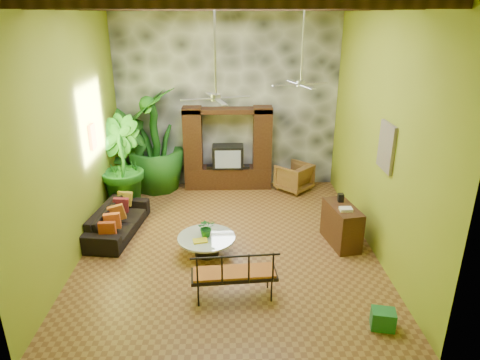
{
  "coord_description": "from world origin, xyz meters",
  "views": [
    {
      "loc": [
        0.01,
        -8.15,
        4.63
      ],
      "look_at": [
        0.25,
        0.2,
        1.36
      ],
      "focal_mm": 32.0,
      "sensor_mm": 36.0,
      "label": 1
    }
  ],
  "objects_px": {
    "sofa": "(118,221)",
    "tall_plant_c": "(155,140)",
    "entertainment_center": "(228,155)",
    "tall_plant_a": "(129,154)",
    "side_console": "(341,225)",
    "tall_plant_b": "(120,164)",
    "iron_bench": "(234,273)",
    "ceiling_fan_front": "(216,86)",
    "ceiling_fan_back": "(301,74)",
    "green_bin": "(383,319)",
    "wicker_armchair": "(294,177)",
    "coffee_table": "(207,243)"
  },
  "relations": [
    {
      "from": "side_console",
      "to": "green_bin",
      "type": "xyz_separation_m",
      "value": [
        0.01,
        -2.66,
        -0.28
      ]
    },
    {
      "from": "ceiling_fan_front",
      "to": "side_console",
      "type": "xyz_separation_m",
      "value": [
        2.6,
        0.27,
        -2.97
      ]
    },
    {
      "from": "side_console",
      "to": "tall_plant_c",
      "type": "bearing_deg",
      "value": 133.35
    },
    {
      "from": "tall_plant_b",
      "to": "iron_bench",
      "type": "distance_m",
      "value": 4.75
    },
    {
      "from": "wicker_armchair",
      "to": "entertainment_center",
      "type": "bearing_deg",
      "value": -53.4
    },
    {
      "from": "entertainment_center",
      "to": "tall_plant_c",
      "type": "height_order",
      "value": "tall_plant_c"
    },
    {
      "from": "sofa",
      "to": "side_console",
      "type": "relative_size",
      "value": 1.92
    },
    {
      "from": "ceiling_fan_back",
      "to": "sofa",
      "type": "xyz_separation_m",
      "value": [
        -4.07,
        -0.73,
        -3.1
      ]
    },
    {
      "from": "tall_plant_b",
      "to": "green_bin",
      "type": "height_order",
      "value": "tall_plant_b"
    },
    {
      "from": "ceiling_fan_back",
      "to": "iron_bench",
      "type": "distance_m",
      "value": 4.56
    },
    {
      "from": "wicker_armchair",
      "to": "green_bin",
      "type": "relative_size",
      "value": 2.32
    },
    {
      "from": "sofa",
      "to": "tall_plant_c",
      "type": "relative_size",
      "value": 0.74
    },
    {
      "from": "tall_plant_a",
      "to": "tall_plant_b",
      "type": "height_order",
      "value": "tall_plant_b"
    },
    {
      "from": "sofa",
      "to": "side_console",
      "type": "distance_m",
      "value": 4.91
    },
    {
      "from": "tall_plant_c",
      "to": "iron_bench",
      "type": "height_order",
      "value": "tall_plant_c"
    },
    {
      "from": "ceiling_fan_front",
      "to": "sofa",
      "type": "height_order",
      "value": "ceiling_fan_front"
    },
    {
      "from": "sofa",
      "to": "wicker_armchair",
      "type": "xyz_separation_m",
      "value": [
        4.3,
        2.4,
        0.08
      ]
    },
    {
      "from": "tall_plant_c",
      "to": "side_console",
      "type": "distance_m",
      "value": 5.51
    },
    {
      "from": "coffee_table",
      "to": "green_bin",
      "type": "distance_m",
      "value": 3.66
    },
    {
      "from": "green_bin",
      "to": "sofa",
      "type": "bearing_deg",
      "value": 146.25
    },
    {
      "from": "tall_plant_b",
      "to": "iron_bench",
      "type": "xyz_separation_m",
      "value": [
        2.74,
        -3.83,
        -0.63
      ]
    },
    {
      "from": "entertainment_center",
      "to": "green_bin",
      "type": "distance_m",
      "value": 6.45
    },
    {
      "from": "entertainment_center",
      "to": "tall_plant_a",
      "type": "xyz_separation_m",
      "value": [
        -2.63,
        -0.4,
        0.19
      ]
    },
    {
      "from": "coffee_table",
      "to": "tall_plant_a",
      "type": "bearing_deg",
      "value": 123.98
    },
    {
      "from": "green_bin",
      "to": "iron_bench",
      "type": "bearing_deg",
      "value": 161.38
    },
    {
      "from": "wicker_armchair",
      "to": "iron_bench",
      "type": "height_order",
      "value": "iron_bench"
    },
    {
      "from": "ceiling_fan_back",
      "to": "iron_bench",
      "type": "height_order",
      "value": "ceiling_fan_back"
    },
    {
      "from": "tall_plant_a",
      "to": "entertainment_center",
      "type": "bearing_deg",
      "value": 8.76
    },
    {
      "from": "tall_plant_c",
      "to": "iron_bench",
      "type": "distance_m",
      "value": 5.55
    },
    {
      "from": "ceiling_fan_front",
      "to": "sofa",
      "type": "bearing_deg",
      "value": 159.05
    },
    {
      "from": "iron_bench",
      "to": "green_bin",
      "type": "distance_m",
      "value": 2.47
    },
    {
      "from": "side_console",
      "to": "coffee_table",
      "type": "bearing_deg",
      "value": 176.94
    },
    {
      "from": "ceiling_fan_back",
      "to": "sofa",
      "type": "relative_size",
      "value": 0.89
    },
    {
      "from": "tall_plant_a",
      "to": "coffee_table",
      "type": "relative_size",
      "value": 1.97
    },
    {
      "from": "green_bin",
      "to": "ceiling_fan_back",
      "type": "bearing_deg",
      "value": 101.41
    },
    {
      "from": "tall_plant_c",
      "to": "coffee_table",
      "type": "height_order",
      "value": "tall_plant_c"
    },
    {
      "from": "ceiling_fan_back",
      "to": "tall_plant_a",
      "type": "distance_m",
      "value": 5.03
    },
    {
      "from": "ceiling_fan_front",
      "to": "coffee_table",
      "type": "distance_m",
      "value": 3.16
    },
    {
      "from": "tall_plant_c",
      "to": "side_console",
      "type": "height_order",
      "value": "tall_plant_c"
    },
    {
      "from": "green_bin",
      "to": "tall_plant_b",
      "type": "bearing_deg",
      "value": 137.65
    },
    {
      "from": "tall_plant_a",
      "to": "iron_bench",
      "type": "relative_size",
      "value": 1.54
    },
    {
      "from": "entertainment_center",
      "to": "ceiling_fan_front",
      "type": "height_order",
      "value": "ceiling_fan_front"
    },
    {
      "from": "ceiling_fan_front",
      "to": "tall_plant_a",
      "type": "bearing_deg",
      "value": 127.79
    },
    {
      "from": "ceiling_fan_front",
      "to": "ceiling_fan_back",
      "type": "bearing_deg",
      "value": 41.63
    },
    {
      "from": "tall_plant_a",
      "to": "sofa",
      "type": "bearing_deg",
      "value": -86.07
    },
    {
      "from": "sofa",
      "to": "tall_plant_b",
      "type": "distance_m",
      "value": 1.61
    },
    {
      "from": "ceiling_fan_back",
      "to": "iron_bench",
      "type": "relative_size",
      "value": 1.24
    },
    {
      "from": "tall_plant_b",
      "to": "coffee_table",
      "type": "height_order",
      "value": "tall_plant_b"
    },
    {
      "from": "entertainment_center",
      "to": "ceiling_fan_front",
      "type": "bearing_deg",
      "value": -93.24
    },
    {
      "from": "tall_plant_b",
      "to": "tall_plant_c",
      "type": "xyz_separation_m",
      "value": [
        0.67,
        1.25,
        0.25
      ]
    }
  ]
}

